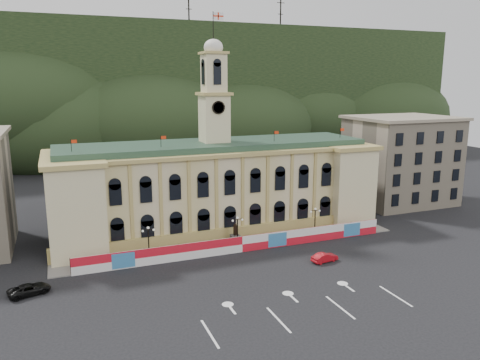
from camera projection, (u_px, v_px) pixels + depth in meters
name	position (u px, v px, depth m)	size (l,w,h in m)	color
ground	(286.00, 292.00, 58.75)	(260.00, 260.00, 0.00)	black
lane_markings	(306.00, 309.00, 54.20)	(26.00, 10.00, 0.02)	white
hill_ridge	(131.00, 99.00, 165.76)	(230.00, 80.00, 64.00)	black
city_hall	(216.00, 186.00, 82.27)	(56.20, 17.60, 37.10)	beige
side_building_right	(401.00, 160.00, 100.33)	(21.00, 17.00, 18.60)	#C1B095
hoarding_fence	(242.00, 244.00, 72.23)	(50.00, 0.44, 2.50)	red
pavement	(236.00, 246.00, 74.89)	(56.00, 5.50, 0.16)	slate
statue	(235.00, 239.00, 74.89)	(1.40, 1.40, 3.72)	#595651
lamp_left	(149.00, 240.00, 68.58)	(1.96, 0.44, 5.15)	black
lamp_center	(237.00, 229.00, 73.58)	(1.96, 0.44, 5.15)	black
lamp_right	(315.00, 220.00, 78.59)	(1.96, 0.44, 5.15)	black
red_sedan	(325.00, 257.00, 68.31)	(4.27, 2.02, 1.35)	#A70B15
black_suv	(29.00, 289.00, 57.82)	(5.46, 3.72, 1.39)	black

